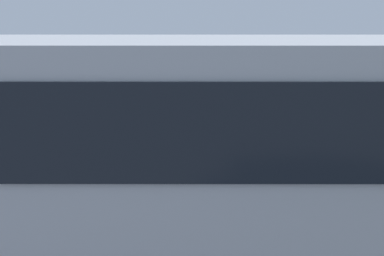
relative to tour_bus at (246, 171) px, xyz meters
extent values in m
plane|color=#424247|center=(-1.34, -5.46, -1.64)|extent=(80.00, 80.00, 0.00)
cube|color=#B7BABF|center=(-0.01, 0.00, 0.21)|extent=(9.54, 2.76, 2.80)
cube|color=black|center=(-0.04, -1.27, 0.77)|extent=(7.96, 0.26, 1.01)
cube|color=black|center=(0.03, 1.27, 0.77)|extent=(7.96, 0.26, 1.01)
cube|color=red|center=(-0.04, -1.26, -0.35)|extent=(8.34, 0.26, 0.28)
torus|color=black|center=(3.28, -1.22, -1.14)|extent=(1.01, 0.35, 1.00)
cylinder|color=black|center=(-1.82, -2.87, -1.18)|extent=(0.13, 0.13, 0.76)
cube|color=black|center=(-1.83, -2.91, -1.59)|extent=(0.12, 0.27, 0.10)
cylinder|color=black|center=(-1.98, -2.85, -1.18)|extent=(0.13, 0.13, 0.76)
cube|color=black|center=(-1.99, -2.89, -1.59)|extent=(0.12, 0.27, 0.10)
cube|color=maroon|center=(-1.90, -2.86, -0.48)|extent=(0.40, 0.31, 0.64)
cylinder|color=maroon|center=(-1.66, -2.88, -0.46)|extent=(0.10, 0.10, 0.60)
sphere|color=tan|center=(-1.66, -2.88, -0.76)|extent=(0.10, 0.10, 0.09)
cylinder|color=maroon|center=(-2.14, -2.84, -0.46)|extent=(0.10, 0.10, 0.60)
sphere|color=tan|center=(-2.14, -2.84, -0.76)|extent=(0.10, 0.10, 0.09)
sphere|color=tan|center=(-1.90, -2.86, -0.03)|extent=(0.25, 0.25, 0.23)
cylinder|color=black|center=(-0.50, -2.86, -1.19)|extent=(0.15, 0.15, 0.74)
cube|color=black|center=(-0.51, -2.90, -1.59)|extent=(0.16, 0.28, 0.10)
cylinder|color=black|center=(-0.66, -2.82, -1.19)|extent=(0.15, 0.15, 0.74)
cube|color=black|center=(-0.67, -2.86, -1.59)|extent=(0.16, 0.28, 0.10)
cube|color=maroon|center=(-0.58, -2.84, -0.52)|extent=(0.44, 0.37, 0.61)
cylinder|color=maroon|center=(-0.35, -2.90, -0.50)|extent=(0.11, 0.11, 0.58)
sphere|color=tan|center=(-0.35, -2.90, -0.79)|extent=(0.11, 0.11, 0.09)
cylinder|color=maroon|center=(-0.81, -2.78, -0.50)|extent=(0.11, 0.11, 0.58)
sphere|color=tan|center=(-0.81, -2.78, -0.79)|extent=(0.11, 0.11, 0.09)
sphere|color=tan|center=(-0.58, -2.84, -0.08)|extent=(0.27, 0.27, 0.22)
cylinder|color=black|center=(0.44, -2.57, -1.17)|extent=(0.12, 0.12, 0.78)
cube|color=black|center=(0.44, -2.61, -1.59)|extent=(0.10, 0.26, 0.10)
cylinder|color=black|center=(0.28, -2.57, -1.17)|extent=(0.12, 0.12, 0.78)
cube|color=black|center=(0.28, -2.61, -1.59)|extent=(0.10, 0.26, 0.10)
cube|color=#D8F233|center=(0.36, -2.57, -0.46)|extent=(0.38, 0.29, 0.65)
cube|color=silver|center=(0.36, -2.57, -0.46)|extent=(0.39, 0.30, 0.06)
cylinder|color=#D8F233|center=(0.60, -2.57, -0.44)|extent=(0.09, 0.09, 0.61)
sphere|color=tan|center=(0.60, -2.57, -0.75)|extent=(0.09, 0.09, 0.09)
cylinder|color=#D8F233|center=(0.12, -2.57, -0.44)|extent=(0.09, 0.09, 0.61)
sphere|color=tan|center=(0.12, -2.57, -0.75)|extent=(0.09, 0.09, 0.09)
sphere|color=tan|center=(0.36, -2.57, 0.00)|extent=(0.24, 0.24, 0.23)
cylinder|color=black|center=(1.67, -2.75, -1.18)|extent=(0.15, 0.15, 0.76)
cube|color=black|center=(1.68, -2.79, -1.59)|extent=(0.17, 0.28, 0.10)
cylinder|color=black|center=(1.51, -2.79, -1.18)|extent=(0.15, 0.15, 0.76)
cube|color=black|center=(1.52, -2.83, -1.59)|extent=(0.17, 0.28, 0.10)
cube|color=silver|center=(1.59, -2.77, -0.49)|extent=(0.44, 0.37, 0.63)
cylinder|color=silver|center=(1.82, -2.71, -0.47)|extent=(0.11, 0.11, 0.60)
sphere|color=tan|center=(1.82, -2.71, -0.77)|extent=(0.11, 0.11, 0.09)
cylinder|color=silver|center=(1.36, -2.84, -0.47)|extent=(0.11, 0.11, 0.60)
sphere|color=tan|center=(1.36, -2.84, -0.77)|extent=(0.11, 0.11, 0.09)
sphere|color=tan|center=(1.59, -2.77, -0.04)|extent=(0.28, 0.28, 0.23)
torus|color=black|center=(-1.20, -2.00, -1.34)|extent=(0.60, 0.13, 0.60)
cylinder|color=silver|center=(-1.20, -2.00, -1.34)|extent=(0.12, 0.10, 0.12)
cylinder|color=silver|center=(-1.25, -2.00, -0.99)|extent=(0.31, 0.06, 0.67)
cube|color=#0C19B2|center=(-1.85, -2.01, -1.01)|extent=(0.84, 0.29, 0.36)
cube|color=black|center=(-2.33, -2.01, -0.96)|extent=(0.52, 0.22, 0.20)
cylinder|color=silver|center=(-2.22, -1.87, -1.22)|extent=(0.45, 0.08, 0.08)
cylinder|color=black|center=(-1.30, -2.00, -0.69)|extent=(0.04, 0.58, 0.04)
torus|color=black|center=(2.73, -2.23, -1.34)|extent=(0.60, 0.14, 0.60)
cylinder|color=silver|center=(2.73, -2.23, -1.34)|extent=(0.12, 0.10, 0.12)
torus|color=black|center=(1.28, -2.25, -1.34)|extent=(0.60, 0.14, 0.60)
cylinder|color=silver|center=(1.28, -2.25, -1.34)|extent=(0.12, 0.12, 0.12)
cylinder|color=silver|center=(2.68, -2.23, -0.99)|extent=(0.32, 0.06, 0.67)
cube|color=#0C19B2|center=(2.07, -2.24, -1.01)|extent=(0.84, 0.29, 0.36)
cube|color=black|center=(1.60, -2.25, -0.96)|extent=(0.52, 0.23, 0.20)
cylinder|color=silver|center=(1.71, -2.10, -1.22)|extent=(0.45, 0.09, 0.08)
cylinder|color=black|center=(2.63, -2.23, -0.69)|extent=(0.05, 0.58, 0.04)
torus|color=black|center=(1.75, -7.74, -1.34)|extent=(0.61, 0.23, 0.60)
cylinder|color=silver|center=(1.75, -7.74, -1.34)|extent=(0.14, 0.12, 0.12)
torus|color=black|center=(2.52, -7.87, -0.12)|extent=(0.84, 0.27, 0.83)
cylinder|color=silver|center=(2.52, -7.87, -0.12)|extent=(0.14, 0.14, 0.12)
cylinder|color=silver|center=(1.49, -7.69, -1.11)|extent=(0.70, 0.17, 0.18)
cube|color=red|center=(1.82, -7.75, -0.62)|extent=(0.79, 0.40, 0.90)
cube|color=black|center=(2.04, -7.79, -0.19)|extent=(0.48, 0.29, 0.55)
cylinder|color=silver|center=(2.17, -7.95, -0.42)|extent=(0.32, 0.13, 0.42)
cylinder|color=black|center=(1.27, -7.66, -0.91)|extent=(0.13, 0.58, 0.04)
cube|color=black|center=(1.62, -7.72, -0.40)|extent=(0.47, 0.41, 0.48)
sphere|color=#0C59B2|center=(1.26, -7.65, -0.64)|extent=(0.30, 0.30, 0.26)
cylinder|color=black|center=(1.50, -7.51, -0.64)|extent=(0.46, 0.16, 0.25)
cylinder|color=black|center=(2.01, -7.60, -0.42)|extent=(0.40, 0.16, 0.30)
cylinder|color=black|center=(1.44, -7.87, -0.64)|extent=(0.46, 0.16, 0.25)
cylinder|color=black|center=(1.95, -7.96, -0.42)|extent=(0.40, 0.16, 0.30)
cube|color=orange|center=(-0.37, -7.01, -1.63)|extent=(0.34, 0.34, 0.03)
cone|color=orange|center=(-0.37, -7.01, -1.31)|extent=(0.26, 0.26, 0.60)
cylinder|color=white|center=(-0.37, -7.01, -1.34)|extent=(0.19, 0.19, 0.07)
cube|color=white|center=(-2.33, -6.69, -1.64)|extent=(0.25, 3.87, 0.01)
cube|color=white|center=(0.24, -6.69, -1.64)|extent=(0.27, 4.41, 0.01)
cube|color=white|center=(2.81, -6.69, -1.64)|extent=(0.28, 4.61, 0.01)
camera|label=1|loc=(0.83, 6.12, 1.91)|focal=48.58mm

